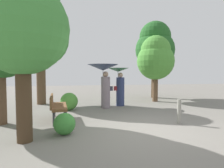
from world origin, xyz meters
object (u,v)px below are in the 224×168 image
(tree_near_right, at_px, (156,58))
(tree_mid_left, at_px, (40,33))
(path_marker_post, at_px, (179,111))
(tree_mid_right, at_px, (155,46))
(person_left, at_px, (104,75))
(person_right, at_px, (119,81))
(park_bench, at_px, (57,105))
(tree_near_left, at_px, (22,19))

(tree_near_right, xyz_separation_m, tree_mid_left, (-5.94, 0.26, 1.15))
(path_marker_post, bearing_deg, tree_mid_right, 72.82)
(tree_near_right, bearing_deg, tree_mid_right, 67.45)
(person_left, relative_size, person_right, 1.08)
(park_bench, distance_m, tree_mid_right, 7.90)
(tree_mid_right, bearing_deg, person_left, -141.27)
(person_left, bearing_deg, tree_near_right, -73.05)
(person_left, distance_m, tree_mid_left, 3.93)
(tree_near_left, bearing_deg, park_bench, 73.33)
(person_right, xyz_separation_m, tree_near_right, (2.25, 0.98, 1.19))
(person_left, bearing_deg, tree_near_left, 139.76)
(person_right, relative_size, park_bench, 1.16)
(tree_near_left, height_order, tree_near_right, tree_near_left)
(person_left, height_order, park_bench, person_left)
(tree_mid_left, bearing_deg, person_right, -18.62)
(tree_near_left, bearing_deg, tree_mid_left, 95.11)
(person_right, xyz_separation_m, park_bench, (-2.65, -2.43, -0.66))
(park_bench, xyz_separation_m, tree_near_left, (-0.55, -1.82, 2.19))
(tree_mid_right, bearing_deg, park_bench, -138.25)
(person_right, bearing_deg, path_marker_post, -171.80)
(tree_mid_left, relative_size, path_marker_post, 7.01)
(tree_mid_left, bearing_deg, path_marker_post, -45.25)
(tree_near_left, height_order, tree_mid_right, tree_mid_right)
(person_left, relative_size, tree_near_left, 0.48)
(tree_near_right, relative_size, tree_mid_right, 0.75)
(path_marker_post, bearing_deg, tree_near_left, -170.07)
(person_right, xyz_separation_m, tree_near_left, (-3.19, -4.25, 1.53))
(tree_mid_left, relative_size, tree_mid_right, 1.10)
(person_right, height_order, tree_near_left, tree_near_left)
(tree_mid_left, xyz_separation_m, tree_mid_right, (6.57, 1.27, -0.29))
(tree_near_right, distance_m, path_marker_post, 5.07)
(person_right, height_order, park_bench, person_right)
(person_right, distance_m, tree_near_left, 5.53)
(park_bench, relative_size, tree_near_right, 0.43)
(person_right, distance_m, path_marker_post, 3.74)
(path_marker_post, bearing_deg, tree_near_right, 74.74)
(park_bench, distance_m, tree_mid_left, 4.85)
(person_right, bearing_deg, park_bench, 124.40)
(tree_near_right, bearing_deg, park_bench, -145.18)
(person_right, relative_size, tree_near_right, 0.50)
(person_left, height_order, tree_mid_left, tree_mid_left)
(park_bench, bearing_deg, tree_near_right, -59.42)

